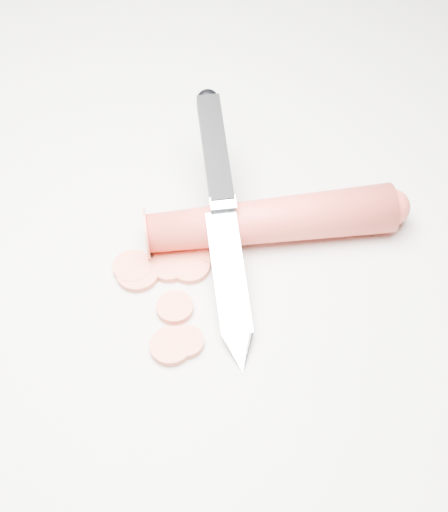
% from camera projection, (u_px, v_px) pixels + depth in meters
% --- Properties ---
extents(ground, '(2.40, 2.40, 0.00)m').
position_uv_depth(ground, '(185.00, 246.00, 0.62)').
color(ground, beige).
rests_on(ground, ground).
extents(carrot, '(0.20, 0.15, 0.04)m').
position_uv_depth(carrot, '(271.00, 220.00, 0.61)').
color(carrot, red).
rests_on(carrot, ground).
extents(carrot_slice_0, '(0.04, 0.04, 0.01)m').
position_uv_depth(carrot_slice_0, '(138.00, 273.00, 0.60)').
color(carrot_slice_0, '#E96342').
rests_on(carrot_slice_0, ground).
extents(carrot_slice_1, '(0.03, 0.03, 0.01)m').
position_uv_depth(carrot_slice_1, '(133.00, 267.00, 0.61)').
color(carrot_slice_1, '#E96342').
rests_on(carrot_slice_1, ground).
extents(carrot_slice_2, '(0.04, 0.04, 0.01)m').
position_uv_depth(carrot_slice_2, '(216.00, 246.00, 0.62)').
color(carrot_slice_2, '#E96342').
rests_on(carrot_slice_2, ground).
extents(carrot_slice_3, '(0.03, 0.03, 0.01)m').
position_uv_depth(carrot_slice_3, '(169.00, 267.00, 0.61)').
color(carrot_slice_3, '#E96342').
rests_on(carrot_slice_3, ground).
extents(carrot_slice_4, '(0.03, 0.03, 0.01)m').
position_uv_depth(carrot_slice_4, '(171.00, 346.00, 0.56)').
color(carrot_slice_4, '#E96342').
rests_on(carrot_slice_4, ground).
extents(carrot_slice_5, '(0.03, 0.03, 0.01)m').
position_uv_depth(carrot_slice_5, '(190.00, 266.00, 0.61)').
color(carrot_slice_5, '#E96342').
rests_on(carrot_slice_5, ground).
extents(carrot_slice_6, '(0.03, 0.03, 0.01)m').
position_uv_depth(carrot_slice_6, '(186.00, 342.00, 0.56)').
color(carrot_slice_6, '#E96342').
rests_on(carrot_slice_6, ground).
extents(carrot_slice_7, '(0.03, 0.03, 0.01)m').
position_uv_depth(carrot_slice_7, '(173.00, 253.00, 0.62)').
color(carrot_slice_7, '#E96342').
rests_on(carrot_slice_7, ground).
extents(carrot_slice_8, '(0.03, 0.03, 0.01)m').
position_uv_depth(carrot_slice_8, '(175.00, 308.00, 0.58)').
color(carrot_slice_8, '#E96342').
rests_on(carrot_slice_8, ground).
extents(kitchen_knife, '(0.16, 0.22, 0.09)m').
position_uv_depth(kitchen_knife, '(225.00, 219.00, 0.59)').
color(kitchen_knife, silver).
rests_on(kitchen_knife, ground).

